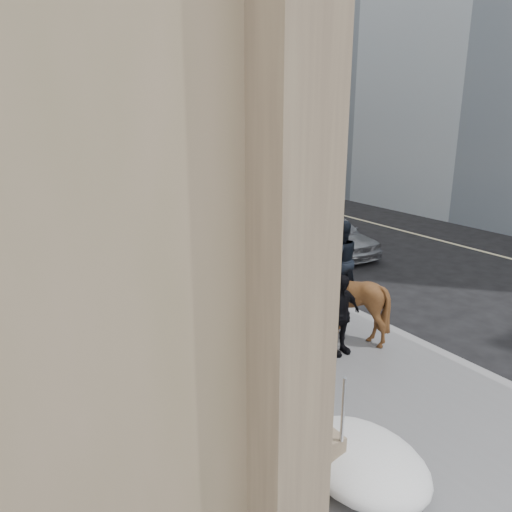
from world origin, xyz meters
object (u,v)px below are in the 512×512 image
(mounted_horse_left, at_px, (193,288))
(mounted_horse_right, at_px, (342,291))
(car_silver, at_px, (330,234))
(pedestrian, at_px, (340,315))
(car_grey, at_px, (252,181))

(mounted_horse_left, distance_m, mounted_horse_right, 3.20)
(mounted_horse_left, bearing_deg, car_silver, -136.88)
(mounted_horse_right, xyz_separation_m, car_silver, (4.40, 5.52, -0.48))
(mounted_horse_left, bearing_deg, pedestrian, 149.43)
(mounted_horse_left, height_order, car_silver, mounted_horse_left)
(mounted_horse_left, height_order, mounted_horse_right, mounted_horse_left)
(mounted_horse_left, bearing_deg, mounted_horse_right, 163.95)
(mounted_horse_left, relative_size, mounted_horse_right, 1.11)
(mounted_horse_right, bearing_deg, pedestrian, 60.30)
(car_grey, bearing_deg, mounted_horse_left, 59.76)
(mounted_horse_right, height_order, car_silver, mounted_horse_right)
(pedestrian, height_order, car_grey, pedestrian)
(pedestrian, bearing_deg, car_silver, 51.31)
(mounted_horse_right, relative_size, car_silver, 0.64)
(mounted_horse_right, relative_size, pedestrian, 1.52)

